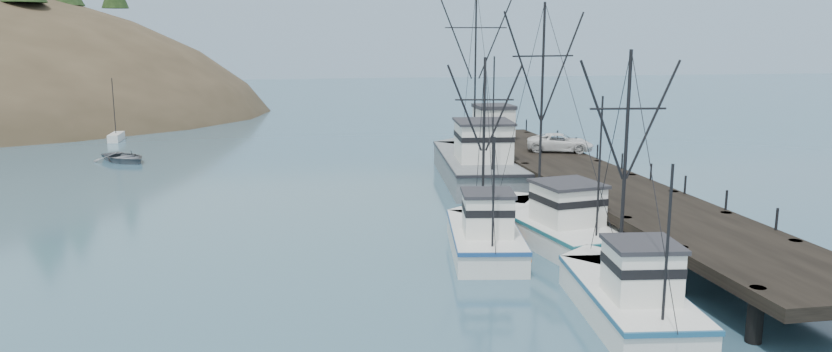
{
  "coord_description": "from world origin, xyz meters",
  "views": [
    {
      "loc": [
        -4.4,
        -25.69,
        10.56
      ],
      "look_at": [
        2.97,
        15.29,
        2.5
      ],
      "focal_mm": 32.0,
      "sensor_mm": 36.0,
      "label": 1
    }
  ],
  "objects_px": {
    "trawler_mid": "(484,235)",
    "pier_shed": "(494,122)",
    "pickup_truck": "(560,143)",
    "motorboat": "(124,162)",
    "work_vessel": "(477,163)",
    "pier": "(592,181)",
    "trawler_far": "(549,223)",
    "trawler_near": "(626,295)"
  },
  "relations": [
    {
      "from": "trawler_near",
      "to": "trawler_far",
      "type": "xyz_separation_m",
      "value": [
        0.93,
        10.88,
        0.0
      ]
    },
    {
      "from": "trawler_near",
      "to": "motorboat",
      "type": "relative_size",
      "value": 2.01
    },
    {
      "from": "trawler_near",
      "to": "trawler_mid",
      "type": "distance_m",
      "value": 9.61
    },
    {
      "from": "pier_shed",
      "to": "trawler_mid",
      "type": "bearing_deg",
      "value": -107.01
    },
    {
      "from": "trawler_far",
      "to": "pickup_truck",
      "type": "xyz_separation_m",
      "value": [
        6.43,
        15.29,
        1.84
      ]
    },
    {
      "from": "pickup_truck",
      "to": "motorboat",
      "type": "height_order",
      "value": "pickup_truck"
    },
    {
      "from": "work_vessel",
      "to": "pier",
      "type": "bearing_deg",
      "value": -65.6
    },
    {
      "from": "trawler_near",
      "to": "trawler_far",
      "type": "relative_size",
      "value": 0.83
    },
    {
      "from": "trawler_near",
      "to": "motorboat",
      "type": "bearing_deg",
      "value": 123.13
    },
    {
      "from": "pier_shed",
      "to": "motorboat",
      "type": "xyz_separation_m",
      "value": [
        -30.17,
        5.89,
        -3.42
      ]
    },
    {
      "from": "trawler_far",
      "to": "motorboat",
      "type": "distance_m",
      "value": 39.1
    },
    {
      "from": "trawler_mid",
      "to": "pier_shed",
      "type": "distance_m",
      "value": 25.7
    },
    {
      "from": "pier",
      "to": "motorboat",
      "type": "relative_size",
      "value": 8.57
    },
    {
      "from": "work_vessel",
      "to": "motorboat",
      "type": "xyz_separation_m",
      "value": [
        -27.07,
        12.53,
        -1.23
      ]
    },
    {
      "from": "pier_shed",
      "to": "pickup_truck",
      "type": "bearing_deg",
      "value": -68.29
    },
    {
      "from": "pier_shed",
      "to": "pickup_truck",
      "type": "xyz_separation_m",
      "value": [
        2.94,
        -7.38,
        -0.75
      ]
    },
    {
      "from": "pier_shed",
      "to": "trawler_far",
      "type": "bearing_deg",
      "value": -98.75
    },
    {
      "from": "trawler_near",
      "to": "pier_shed",
      "type": "height_order",
      "value": "trawler_near"
    },
    {
      "from": "work_vessel",
      "to": "motorboat",
      "type": "bearing_deg",
      "value": 155.16
    },
    {
      "from": "pier",
      "to": "pickup_truck",
      "type": "bearing_deg",
      "value": 80.8
    },
    {
      "from": "trawler_mid",
      "to": "trawler_far",
      "type": "distance_m",
      "value": 4.37
    },
    {
      "from": "trawler_near",
      "to": "pier_shed",
      "type": "bearing_deg",
      "value": 82.49
    },
    {
      "from": "trawler_near",
      "to": "work_vessel",
      "type": "xyz_separation_m",
      "value": [
        1.33,
        26.92,
        0.41
      ]
    },
    {
      "from": "pier",
      "to": "pier_shed",
      "type": "height_order",
      "value": "pier_shed"
    },
    {
      "from": "trawler_far",
      "to": "trawler_near",
      "type": "bearing_deg",
      "value": -94.91
    },
    {
      "from": "pickup_truck",
      "to": "work_vessel",
      "type": "bearing_deg",
      "value": 103.19
    },
    {
      "from": "pickup_truck",
      "to": "pier_shed",
      "type": "bearing_deg",
      "value": 41.94
    },
    {
      "from": "trawler_near",
      "to": "pickup_truck",
      "type": "distance_m",
      "value": 27.25
    },
    {
      "from": "trawler_mid",
      "to": "trawler_far",
      "type": "bearing_deg",
      "value": 23.92
    },
    {
      "from": "pier",
      "to": "work_vessel",
      "type": "xyz_separation_m",
      "value": [
        -4.54,
        10.0,
        -0.46
      ]
    },
    {
      "from": "trawler_mid",
      "to": "motorboat",
      "type": "distance_m",
      "value": 37.89
    },
    {
      "from": "trawler_near",
      "to": "work_vessel",
      "type": "relative_size",
      "value": 0.59
    },
    {
      "from": "pickup_truck",
      "to": "motorboat",
      "type": "distance_m",
      "value": 35.77
    },
    {
      "from": "trawler_far",
      "to": "work_vessel",
      "type": "relative_size",
      "value": 0.71
    },
    {
      "from": "trawler_near",
      "to": "trawler_mid",
      "type": "height_order",
      "value": "trawler_near"
    },
    {
      "from": "trawler_mid",
      "to": "work_vessel",
      "type": "bearing_deg",
      "value": 76.17
    },
    {
      "from": "trawler_mid",
      "to": "pier_shed",
      "type": "height_order",
      "value": "trawler_mid"
    },
    {
      "from": "work_vessel",
      "to": "trawler_mid",
      "type": "bearing_deg",
      "value": -103.83
    },
    {
      "from": "pier_shed",
      "to": "trawler_near",
      "type": "bearing_deg",
      "value": -97.51
    },
    {
      "from": "trawler_mid",
      "to": "pier_shed",
      "type": "xyz_separation_m",
      "value": [
        7.48,
        24.45,
        2.6
      ]
    },
    {
      "from": "work_vessel",
      "to": "pickup_truck",
      "type": "relative_size",
      "value": 3.65
    },
    {
      "from": "trawler_near",
      "to": "motorboat",
      "type": "distance_m",
      "value": 47.11
    }
  ]
}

